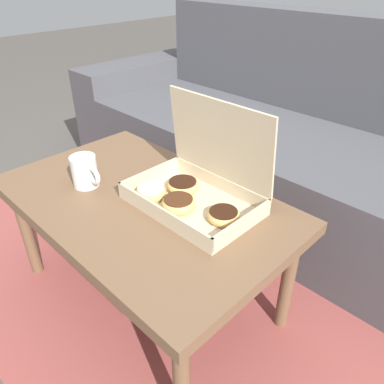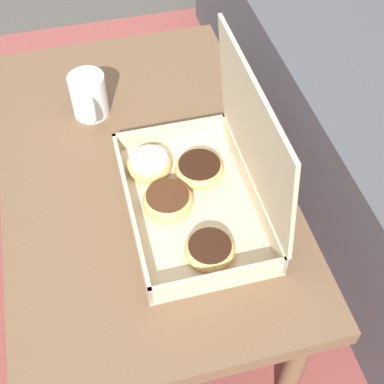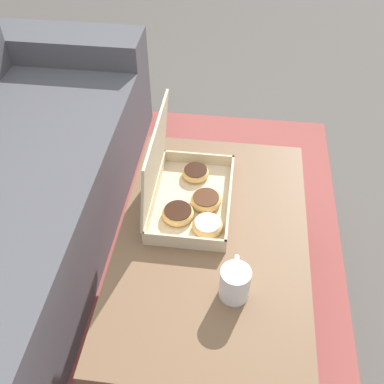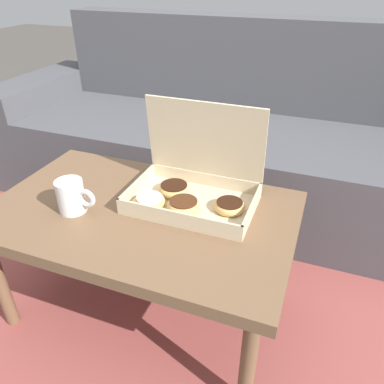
# 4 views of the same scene
# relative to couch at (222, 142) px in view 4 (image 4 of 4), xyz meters

# --- Properties ---
(ground_plane) EXTENTS (12.00, 12.00, 0.00)m
(ground_plane) POSITION_rel_couch_xyz_m (0.00, -0.81, -0.30)
(ground_plane) COLOR #514C47
(area_rug) EXTENTS (2.54, 1.87, 0.01)m
(area_rug) POSITION_rel_couch_xyz_m (0.00, -0.51, -0.30)
(area_rug) COLOR #994742
(area_rug) RESTS_ON ground_plane
(couch) EXTENTS (2.42, 0.83, 0.89)m
(couch) POSITION_rel_couch_xyz_m (0.00, 0.00, 0.00)
(couch) COLOR #4C4C51
(couch) RESTS_ON ground_plane
(coffee_table) EXTENTS (0.97, 0.60, 0.44)m
(coffee_table) POSITION_rel_couch_xyz_m (0.00, -0.91, 0.10)
(coffee_table) COLOR brown
(coffee_table) RESTS_ON ground_plane
(pastry_box) EXTENTS (0.40, 0.26, 0.31)m
(pastry_box) POSITION_rel_couch_xyz_m (0.13, -0.81, 0.20)
(pastry_box) COLOR beige
(pastry_box) RESTS_ON coffee_table
(coffee_mug) EXTENTS (0.13, 0.08, 0.11)m
(coffee_mug) POSITION_rel_couch_xyz_m (-0.19, -0.99, 0.20)
(coffee_mug) COLOR white
(coffee_mug) RESTS_ON coffee_table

